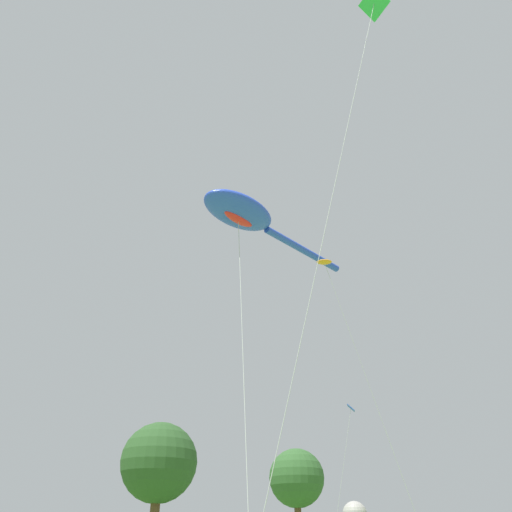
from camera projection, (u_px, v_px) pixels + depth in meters
The scene contains 6 objects.
big_show_kite at pixel (244, 215), 22.94m from camera, with size 8.79×7.38×14.80m.
small_kite_triangle_green at pixel (350, 419), 30.22m from camera, with size 1.79×1.59×8.57m.
small_kite_streamer_purple at pixel (369, 27), 16.20m from camera, with size 4.55×1.43×17.35m.
small_kite_tiny_distant at pixel (327, 270), 23.04m from camera, with size 3.99×0.63×12.63m.
tree_pine_center at pixel (159, 463), 43.68m from camera, with size 6.61×6.61×10.58m.
tree_shrub_far at pixel (297, 478), 67.86m from camera, with size 7.43×7.43×12.41m.
Camera 1 is at (-6.18, -1.79, 1.38)m, focal length 35.42 mm.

